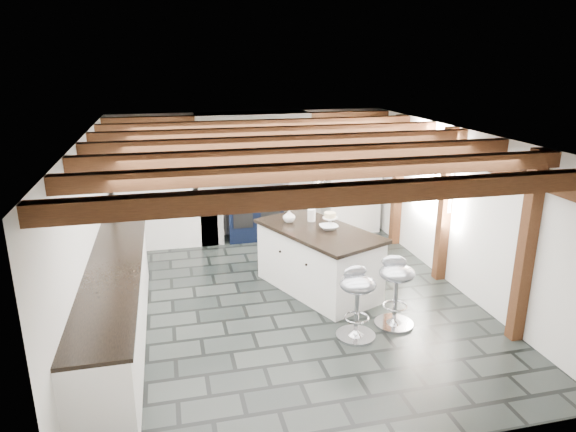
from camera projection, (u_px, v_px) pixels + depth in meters
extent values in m
plane|color=black|center=(288.00, 300.00, 7.14)|extent=(6.00, 6.00, 0.00)
plane|color=silver|center=(250.00, 174.00, 9.58)|extent=(5.00, 0.00, 5.00)
plane|color=silver|center=(88.00, 236.00, 6.24)|extent=(0.00, 6.00, 6.00)
plane|color=silver|center=(457.00, 209.00, 7.35)|extent=(0.00, 6.00, 6.00)
plane|color=white|center=(288.00, 135.00, 6.45)|extent=(6.00, 6.00, 0.00)
cube|color=white|center=(209.00, 190.00, 9.18)|extent=(0.40, 0.60, 1.90)
cube|color=white|center=(296.00, 185.00, 9.54)|extent=(0.40, 0.60, 1.90)
cube|color=#562F18|center=(252.00, 131.00, 9.05)|extent=(2.10, 0.65, 0.18)
cube|color=white|center=(252.00, 122.00, 9.00)|extent=(2.00, 0.60, 0.31)
cube|color=black|center=(255.00, 130.00, 8.74)|extent=(1.00, 0.03, 0.22)
cube|color=silver|center=(255.00, 130.00, 8.72)|extent=(0.90, 0.01, 0.14)
cube|color=white|center=(154.00, 191.00, 8.96)|extent=(1.30, 0.58, 2.00)
cube|color=white|center=(352.00, 180.00, 9.77)|extent=(1.00, 0.58, 2.00)
cube|color=white|center=(116.00, 309.00, 5.96)|extent=(0.60, 3.80, 0.88)
cube|color=black|center=(112.00, 272.00, 5.82)|extent=(0.64, 3.80, 0.04)
cube|color=white|center=(197.00, 218.00, 9.28)|extent=(0.70, 0.60, 0.88)
cube|color=black|center=(195.00, 194.00, 9.14)|extent=(0.74, 0.64, 0.04)
cube|color=#562F18|center=(458.00, 154.00, 7.09)|extent=(0.15, 5.80, 0.14)
plane|color=white|center=(437.00, 173.00, 7.78)|extent=(0.00, 0.90, 0.90)
cube|color=#562F18|center=(364.00, 193.00, 4.06)|extent=(5.00, 0.16, 0.16)
cube|color=#562F18|center=(330.00, 170.00, 4.87)|extent=(5.00, 0.16, 0.16)
cube|color=#562F18|center=(306.00, 154.00, 5.67)|extent=(5.00, 0.16, 0.16)
cube|color=#562F18|center=(288.00, 142.00, 6.48)|extent=(5.00, 0.16, 0.16)
cube|color=#562F18|center=(274.00, 132.00, 7.28)|extent=(5.00, 0.16, 0.16)
cube|color=#562F18|center=(262.00, 125.00, 8.09)|extent=(5.00, 0.16, 0.16)
cube|color=#562F18|center=(253.00, 119.00, 8.89)|extent=(5.00, 0.16, 0.16)
cube|color=#562F18|center=(526.00, 248.00, 5.85)|extent=(0.15, 0.15, 2.30)
cube|color=#562F18|center=(445.00, 206.00, 7.52)|extent=(0.15, 0.15, 2.30)
cube|color=#562F18|center=(398.00, 181.00, 9.00)|extent=(0.15, 0.15, 2.30)
cylinder|color=black|center=(322.00, 163.00, 6.62)|extent=(0.01, 0.01, 0.56)
cylinder|color=white|center=(322.00, 188.00, 6.71)|extent=(0.09, 0.09, 0.22)
cylinder|color=black|center=(319.00, 158.00, 6.91)|extent=(0.01, 0.01, 0.56)
cylinder|color=white|center=(319.00, 182.00, 7.00)|extent=(0.09, 0.09, 0.22)
cylinder|color=black|center=(317.00, 154.00, 7.19)|extent=(0.01, 0.01, 0.56)
cylinder|color=white|center=(316.00, 177.00, 7.29)|extent=(0.09, 0.09, 0.22)
cube|color=black|center=(254.00, 214.00, 9.49)|extent=(1.00, 0.60, 0.90)
ellipsoid|color=silver|center=(240.00, 190.00, 9.29)|extent=(0.28, 0.28, 0.11)
ellipsoid|color=silver|center=(267.00, 188.00, 9.40)|extent=(0.28, 0.28, 0.11)
cylinder|color=silver|center=(257.00, 199.00, 9.08)|extent=(0.95, 0.03, 0.03)
cube|color=black|center=(243.00, 220.00, 9.16)|extent=(0.35, 0.02, 0.30)
cube|color=black|center=(271.00, 218.00, 9.27)|extent=(0.35, 0.02, 0.30)
cube|color=white|center=(318.00, 261.00, 7.35)|extent=(1.52, 2.00, 0.88)
cube|color=black|center=(319.00, 231.00, 7.21)|extent=(1.63, 2.10, 0.05)
imported|color=white|center=(289.00, 216.00, 7.47)|extent=(0.24, 0.24, 0.19)
ellipsoid|color=red|center=(289.00, 206.00, 7.43)|extent=(0.20, 0.20, 0.12)
cylinder|color=white|center=(311.00, 215.00, 7.53)|extent=(0.12, 0.12, 0.18)
imported|color=white|center=(329.00, 227.00, 7.17)|extent=(0.34, 0.34, 0.06)
cylinder|color=white|center=(330.00, 221.00, 7.37)|extent=(0.05, 0.05, 0.10)
cylinder|color=white|center=(330.00, 218.00, 7.35)|extent=(0.22, 0.22, 0.01)
cylinder|color=beige|center=(330.00, 215.00, 7.34)|extent=(0.17, 0.17, 0.07)
cylinder|color=silver|center=(394.00, 324.00, 6.48)|extent=(0.49, 0.49, 0.03)
cone|color=silver|center=(394.00, 320.00, 6.46)|extent=(0.22, 0.22, 0.09)
cylinder|color=silver|center=(395.00, 299.00, 6.37)|extent=(0.06, 0.06, 0.61)
torus|color=silver|center=(395.00, 306.00, 6.40)|extent=(0.31, 0.31, 0.02)
ellipsoid|color=gray|center=(397.00, 273.00, 6.27)|extent=(0.57, 0.57, 0.20)
ellipsoid|color=gray|center=(397.00, 261.00, 6.34)|extent=(0.33, 0.23, 0.17)
cylinder|color=silver|center=(356.00, 335.00, 6.20)|extent=(0.48, 0.48, 0.03)
cone|color=silver|center=(356.00, 332.00, 6.19)|extent=(0.22, 0.22, 0.09)
cylinder|color=silver|center=(357.00, 310.00, 6.10)|extent=(0.05, 0.05, 0.60)
torus|color=silver|center=(356.00, 317.00, 6.13)|extent=(0.30, 0.30, 0.02)
ellipsoid|color=gray|center=(358.00, 284.00, 6.00)|extent=(0.47, 0.47, 0.20)
ellipsoid|color=gray|center=(354.00, 272.00, 6.07)|extent=(0.31, 0.15, 0.17)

